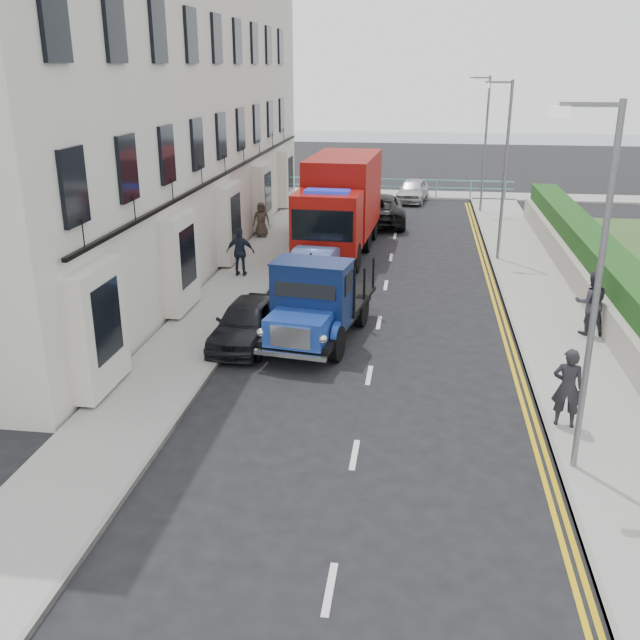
{
  "coord_description": "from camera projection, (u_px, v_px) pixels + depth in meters",
  "views": [
    {
      "loc": [
        1.08,
        -14.74,
        7.52
      ],
      "look_at": [
        -1.3,
        2.13,
        1.4
      ],
      "focal_mm": 40.0,
      "sensor_mm": 36.0,
      "label": 1
    }
  ],
  "objects": [
    {
      "name": "promenade",
      "position": [
        402.0,
        194.0,
        43.43
      ],
      "size": [
        30.0,
        2.5,
        0.12
      ],
      "primitive_type": "cube",
      "color": "gray",
      "rests_on": "ground"
    },
    {
      "name": "red_lorry",
      "position": [
        340.0,
        203.0,
        29.64
      ],
      "size": [
        2.94,
        7.66,
        3.95
      ],
      "rotation": [
        0.0,
        0.0,
        -0.05
      ],
      "color": "black",
      "rests_on": "ground"
    },
    {
      "name": "pavement_west",
      "position": [
        239.0,
        286.0,
        25.47
      ],
      "size": [
        2.4,
        38.0,
        0.12
      ],
      "primitive_type": "cube",
      "color": "gray",
      "rests_on": "ground"
    },
    {
      "name": "bedford_lorry",
      "position": [
        314.0,
        308.0,
        19.83
      ],
      "size": [
        2.78,
        5.44,
        2.47
      ],
      "rotation": [
        0.0,
        0.0,
        -0.15
      ],
      "color": "black",
      "rests_on": "ground"
    },
    {
      "name": "parked_car_rear",
      "position": [
        315.0,
        223.0,
        32.34
      ],
      "size": [
        2.48,
        5.15,
        1.45
      ],
      "primitive_type": "imported",
      "rotation": [
        0.0,
        0.0,
        0.09
      ],
      "color": "#B6B7BB",
      "rests_on": "ground"
    },
    {
      "name": "seafront_railing",
      "position": [
        402.0,
        188.0,
        42.51
      ],
      "size": [
        13.0,
        0.08,
        1.11
      ],
      "color": "#59B2A5",
      "rests_on": "ground"
    },
    {
      "name": "lamp_far",
      "position": [
        483.0,
        137.0,
        36.89
      ],
      "size": [
        1.23,
        0.18,
        7.0
      ],
      "color": "slate",
      "rests_on": "ground"
    },
    {
      "name": "parked_car_mid",
      "position": [
        311.0,
        270.0,
        25.12
      ],
      "size": [
        1.85,
        4.3,
        1.38
      ],
      "primitive_type": "imported",
      "rotation": [
        0.0,
        0.0,
        -0.1
      ],
      "color": "#5571B7",
      "rests_on": "ground"
    },
    {
      "name": "garden_east",
      "position": [
        603.0,
        277.0,
        23.56
      ],
      "size": [
        1.45,
        28.0,
        1.75
      ],
      "color": "#B2AD9E",
      "rests_on": "ground"
    },
    {
      "name": "lamp_mid",
      "position": [
        503.0,
        161.0,
        27.57
      ],
      "size": [
        1.23,
        0.18,
        7.0
      ],
      "color": "slate",
      "rests_on": "ground"
    },
    {
      "name": "lamp_near",
      "position": [
        592.0,
        275.0,
        12.66
      ],
      "size": [
        1.23,
        0.18,
        7.0
      ],
      "color": "slate",
      "rests_on": "ground"
    },
    {
      "name": "sea_plane",
      "position": [
        412.0,
        143.0,
        72.34
      ],
      "size": [
        120.0,
        120.0,
        0.0
      ],
      "primitive_type": "plane",
      "color": "slate",
      "rests_on": "ground"
    },
    {
      "name": "pedestrian_west_near",
      "position": [
        240.0,
        252.0,
        26.24
      ],
      "size": [
        1.06,
        0.46,
        1.79
      ],
      "primitive_type": "imported",
      "rotation": [
        0.0,
        0.0,
        3.17
      ],
      "color": "#1A1F2F",
      "rests_on": "pavement_west"
    },
    {
      "name": "terrace_west",
      "position": [
        149.0,
        74.0,
        27.36
      ],
      "size": [
        6.31,
        30.2,
        14.25
      ],
      "color": "beige",
      "rests_on": "ground"
    },
    {
      "name": "seafront_car_left",
      "position": [
        379.0,
        208.0,
        35.56
      ],
      "size": [
        2.88,
        5.57,
        1.5
      ],
      "primitive_type": "imported",
      "rotation": [
        0.0,
        0.0,
        3.22
      ],
      "color": "black",
      "rests_on": "ground"
    },
    {
      "name": "pavement_east",
      "position": [
        541.0,
        299.0,
        24.09
      ],
      "size": [
        2.6,
        38.0,
        0.12
      ],
      "primitive_type": "cube",
      "color": "gray",
      "rests_on": "ground"
    },
    {
      "name": "pedestrian_east_far",
      "position": [
        591.0,
        303.0,
        20.47
      ],
      "size": [
        0.93,
        0.73,
        1.89
      ],
      "primitive_type": "imported",
      "rotation": [
        0.0,
        0.0,
        3.13
      ],
      "color": "#34303B",
      "rests_on": "pavement_east"
    },
    {
      "name": "ground",
      "position": [
        363.0,
        411.0,
        16.42
      ],
      "size": [
        120.0,
        120.0,
        0.0
      ],
      "primitive_type": "plane",
      "color": "black",
      "rests_on": "ground"
    },
    {
      "name": "pedestrian_east_near",
      "position": [
        568.0,
        387.0,
        15.23
      ],
      "size": [
        0.72,
        0.54,
        1.79
      ],
      "primitive_type": "imported",
      "rotation": [
        0.0,
        0.0,
        2.95
      ],
      "color": "black",
      "rests_on": "pavement_east"
    },
    {
      "name": "seafront_car_right",
      "position": [
        413.0,
        190.0,
        41.28
      ],
      "size": [
        2.08,
        4.02,
        1.31
      ],
      "primitive_type": "imported",
      "rotation": [
        0.0,
        0.0,
        -0.14
      ],
      "color": "#B7B7BC",
      "rests_on": "ground"
    },
    {
      "name": "parked_car_front",
      "position": [
        248.0,
        322.0,
        20.17
      ],
      "size": [
        1.79,
        3.92,
        1.3
      ],
      "primitive_type": "imported",
      "rotation": [
        0.0,
        0.0,
        -0.07
      ],
      "color": "black",
      "rests_on": "ground"
    },
    {
      "name": "pedestrian_west_far",
      "position": [
        261.0,
        220.0,
        32.23
      ],
      "size": [
        0.81,
        0.56,
        1.58
      ],
      "primitive_type": "imported",
      "rotation": [
        0.0,
        0.0,
        0.07
      ],
      "color": "#40372E",
      "rests_on": "pavement_west"
    }
  ]
}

